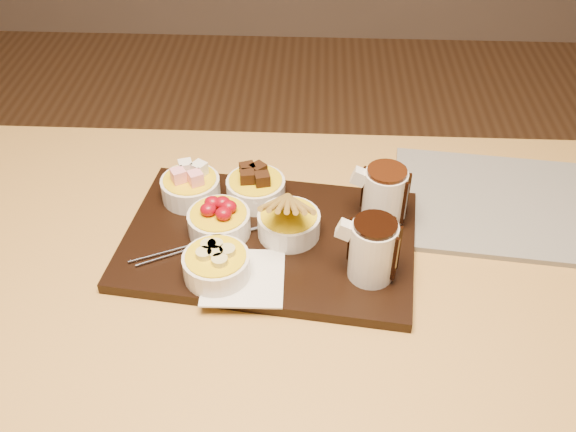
{
  "coord_description": "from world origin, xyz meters",
  "views": [
    {
      "loc": [
        0.08,
        -0.69,
        1.45
      ],
      "look_at": [
        0.04,
        0.07,
        0.81
      ],
      "focal_mm": 40.0,
      "sensor_mm": 36.0,
      "label": 1
    }
  ],
  "objects_px": {
    "dining_table": "(261,317)",
    "bowl_strawberries": "(219,223)",
    "pitcher_milk_chocolate": "(384,197)",
    "newspaper": "(496,204)",
    "serving_board": "(269,240)",
    "pitcher_dark_chocolate": "(373,251)"
  },
  "relations": [
    {
      "from": "serving_board",
      "to": "newspaper",
      "type": "xyz_separation_m",
      "value": [
        0.39,
        0.12,
        -0.0
      ]
    },
    {
      "from": "bowl_strawberries",
      "to": "pitcher_dark_chocolate",
      "type": "bearing_deg",
      "value": -19.46
    },
    {
      "from": "serving_board",
      "to": "dining_table",
      "type": "bearing_deg",
      "value": -92.41
    },
    {
      "from": "serving_board",
      "to": "newspaper",
      "type": "bearing_deg",
      "value": 23.49
    },
    {
      "from": "serving_board",
      "to": "newspaper",
      "type": "height_order",
      "value": "serving_board"
    },
    {
      "from": "dining_table",
      "to": "bowl_strawberries",
      "type": "xyz_separation_m",
      "value": [
        -0.07,
        0.07,
        0.14
      ]
    },
    {
      "from": "pitcher_milk_chocolate",
      "to": "newspaper",
      "type": "relative_size",
      "value": 0.27
    },
    {
      "from": "pitcher_milk_chocolate",
      "to": "newspaper",
      "type": "distance_m",
      "value": 0.22
    },
    {
      "from": "bowl_strawberries",
      "to": "pitcher_dark_chocolate",
      "type": "xyz_separation_m",
      "value": [
        0.24,
        -0.08,
        0.03
      ]
    },
    {
      "from": "dining_table",
      "to": "bowl_strawberries",
      "type": "distance_m",
      "value": 0.17
    },
    {
      "from": "serving_board",
      "to": "newspaper",
      "type": "distance_m",
      "value": 0.4
    },
    {
      "from": "serving_board",
      "to": "pitcher_milk_chocolate",
      "type": "height_order",
      "value": "pitcher_milk_chocolate"
    },
    {
      "from": "serving_board",
      "to": "pitcher_dark_chocolate",
      "type": "relative_size",
      "value": 4.88
    },
    {
      "from": "serving_board",
      "to": "bowl_strawberries",
      "type": "relative_size",
      "value": 4.6
    },
    {
      "from": "bowl_strawberries",
      "to": "newspaper",
      "type": "bearing_deg",
      "value": 13.41
    },
    {
      "from": "bowl_strawberries",
      "to": "pitcher_dark_chocolate",
      "type": "distance_m",
      "value": 0.25
    },
    {
      "from": "serving_board",
      "to": "pitcher_milk_chocolate",
      "type": "relative_size",
      "value": 4.88
    },
    {
      "from": "dining_table",
      "to": "pitcher_dark_chocolate",
      "type": "xyz_separation_m",
      "value": [
        0.17,
        -0.01,
        0.16
      ]
    },
    {
      "from": "bowl_strawberries",
      "to": "pitcher_milk_chocolate",
      "type": "bearing_deg",
      "value": 9.58
    },
    {
      "from": "pitcher_dark_chocolate",
      "to": "serving_board",
      "type": "bearing_deg",
      "value": 160.02
    },
    {
      "from": "dining_table",
      "to": "pitcher_dark_chocolate",
      "type": "bearing_deg",
      "value": -3.37
    },
    {
      "from": "pitcher_milk_chocolate",
      "to": "pitcher_dark_chocolate",
      "type": "bearing_deg",
      "value": -94.4
    }
  ]
}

